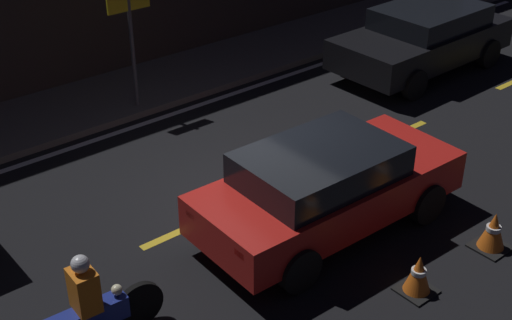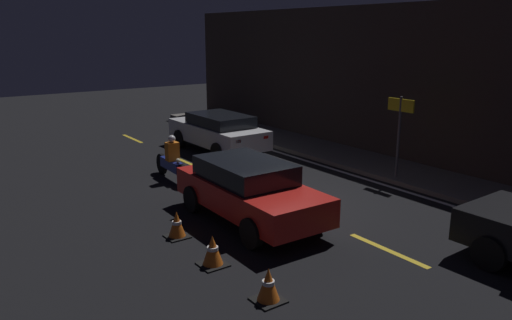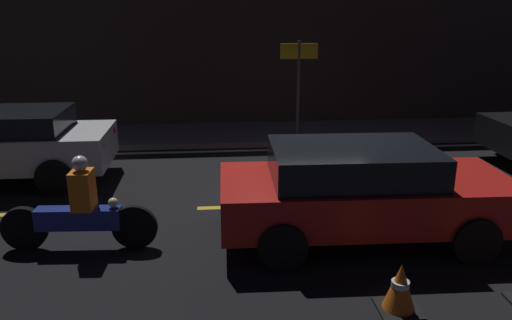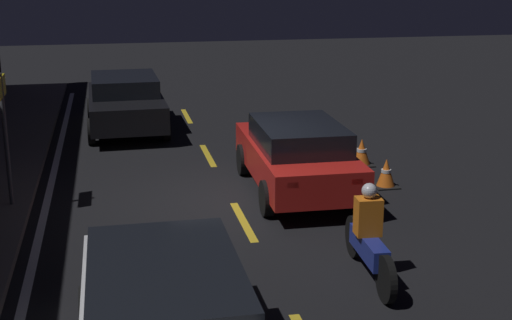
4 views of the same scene
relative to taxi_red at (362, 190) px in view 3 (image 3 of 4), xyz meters
name	(u,v)px [view 3 (image 3 of 4)]	position (x,y,z in m)	size (l,w,h in m)	color
ground_plane	(312,205)	(-0.45, 1.34, -0.77)	(56.00, 56.00, 0.00)	black
raised_curb	(277,133)	(-0.45, 6.16, -0.70)	(28.00, 2.21, 0.13)	#605B56
building_front	(272,32)	(-0.45, 7.42, 1.86)	(28.00, 0.30, 5.25)	#382D28
lane_dash_c	(255,206)	(-1.45, 1.34, -0.77)	(2.00, 0.14, 0.01)	gold
lane_dash_d	(502,198)	(3.05, 1.34, -0.77)	(2.00, 0.14, 0.01)	gold
lane_solid_kerb	(284,150)	(-0.45, 4.80, -0.77)	(25.20, 0.14, 0.01)	silver
taxi_red	(362,190)	(0.00, 0.00, 0.00)	(4.25, 1.94, 1.42)	red
motorcycle	(78,212)	(-4.05, 0.00, -0.20)	(2.20, 0.37, 1.39)	black
traffic_cone_near	(400,288)	(-0.07, -1.85, -0.48)	(0.48, 0.48, 0.59)	black
shop_sign	(299,71)	(-0.04, 5.38, 1.05)	(0.90, 0.08, 2.40)	#4C4C51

